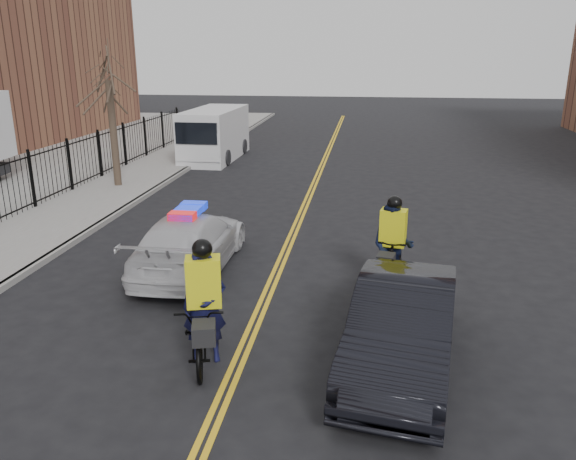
% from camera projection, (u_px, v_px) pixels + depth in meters
% --- Properties ---
extents(ground, '(120.00, 120.00, 0.00)m').
position_uv_depth(ground, '(261.00, 309.00, 11.74)').
color(ground, black).
rests_on(ground, ground).
extents(center_line_left, '(0.10, 60.00, 0.01)m').
position_uv_depth(center_line_left, '(301.00, 209.00, 19.30)').
color(center_line_left, yellow).
rests_on(center_line_left, ground).
extents(center_line_right, '(0.10, 60.00, 0.01)m').
position_uv_depth(center_line_right, '(306.00, 209.00, 19.28)').
color(center_line_right, yellow).
rests_on(center_line_right, ground).
extents(sidewalk, '(3.00, 60.00, 0.15)m').
position_uv_depth(sidewalk, '(98.00, 199.00, 20.26)').
color(sidewalk, gray).
rests_on(sidewalk, ground).
extents(curb, '(0.20, 60.00, 0.15)m').
position_uv_depth(curb, '(137.00, 201.00, 20.07)').
color(curb, gray).
rests_on(curb, ground).
extents(iron_fence, '(0.12, 28.00, 2.00)m').
position_uv_depth(iron_fence, '(56.00, 173.00, 20.18)').
color(iron_fence, black).
rests_on(iron_fence, ground).
extents(street_tree, '(3.20, 3.20, 4.80)m').
position_uv_depth(street_tree, '(110.00, 97.00, 21.12)').
color(street_tree, '#33271E').
rests_on(street_tree, sidewalk).
extents(police_cruiser, '(2.01, 4.88, 1.57)m').
position_uv_depth(police_cruiser, '(190.00, 241.00, 13.77)').
color(police_cruiser, silver).
rests_on(police_cruiser, ground).
extents(dark_sedan, '(2.29, 4.80, 1.52)m').
position_uv_depth(dark_sedan, '(402.00, 325.00, 9.42)').
color(dark_sedan, black).
rests_on(dark_sedan, ground).
extents(cargo_van, '(2.39, 5.96, 2.48)m').
position_uv_depth(cargo_van, '(214.00, 135.00, 27.93)').
color(cargo_van, silver).
rests_on(cargo_van, ground).
extents(cyclist_near, '(1.33, 2.38, 2.21)m').
position_uv_depth(cyclist_near, '(205.00, 319.00, 9.62)').
color(cyclist_near, black).
rests_on(cyclist_near, ground).
extents(cyclist_far, '(1.09, 2.20, 2.15)m').
position_uv_depth(cyclist_far, '(392.00, 252.00, 12.64)').
color(cyclist_far, black).
rests_on(cyclist_far, ground).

